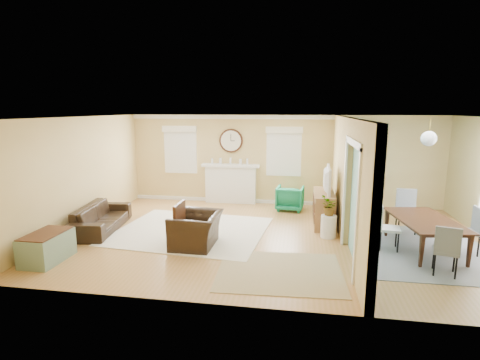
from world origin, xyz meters
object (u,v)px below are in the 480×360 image
Objects in this scene: sofa at (101,217)px; green_chair at (290,198)px; eames_chair at (196,230)px; dining_table at (425,235)px; credenza at (323,208)px.

green_chair is at bearing -67.94° from sofa.
dining_table is (4.54, 0.50, -0.02)m from eames_chair.
credenza reaches higher than green_chair.
credenza is at bearing 44.85° from dining_table.
sofa is 5.27m from credenza.
green_chair is at bearing 150.77° from eames_chair.
dining_table is at bearing 96.99° from eames_chair.
sofa is 7.02m from dining_table.
eames_chair reaches higher than sofa.
eames_chair is 3.27m from credenza.
sofa is at bearing 80.23° from dining_table.
credenza is at bearing -84.06° from sofa.
green_chair is 1.47m from credenza.
credenza is 2.38m from dining_table.
green_chair is (1.80, 3.13, -0.01)m from eames_chair.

